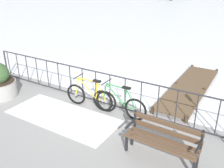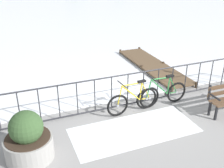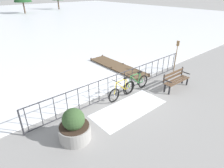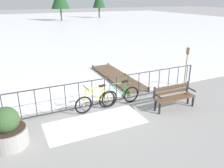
# 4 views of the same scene
# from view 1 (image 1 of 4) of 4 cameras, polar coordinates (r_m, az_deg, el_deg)

# --- Properties ---
(ground_plane) EXTENTS (160.00, 160.00, 0.00)m
(ground_plane) POSITION_cam_1_polar(r_m,az_deg,el_deg) (7.87, -2.04, -4.67)
(ground_plane) COLOR gray
(snow_patch) EXTENTS (3.30, 1.42, 0.01)m
(snow_patch) POSITION_cam_1_polar(r_m,az_deg,el_deg) (7.38, -11.18, -7.18)
(snow_patch) COLOR white
(snow_patch) RESTS_ON ground
(railing_fence) EXTENTS (9.06, 0.06, 1.07)m
(railing_fence) POSITION_cam_1_polar(r_m,az_deg,el_deg) (7.62, -2.10, -0.96)
(railing_fence) COLOR #2D2D33
(railing_fence) RESTS_ON ground
(bicycle_near_railing) EXTENTS (1.71, 0.52, 0.97)m
(bicycle_near_railing) POSITION_cam_1_polar(r_m,az_deg,el_deg) (7.56, -4.83, -2.87)
(bicycle_near_railing) COLOR black
(bicycle_near_railing) RESTS_ON ground
(bicycle_second) EXTENTS (1.71, 0.52, 0.97)m
(bicycle_second) POSITION_cam_1_polar(r_m,az_deg,el_deg) (7.13, 1.56, -4.52)
(bicycle_second) COLOR black
(bicycle_second) RESTS_ON ground
(park_bench) EXTENTS (1.61, 0.52, 0.89)m
(park_bench) POSITION_cam_1_polar(r_m,az_deg,el_deg) (5.63, 11.48, -11.80)
(park_bench) COLOR brown
(park_bench) RESTS_ON ground
(wooden_dock) EXTENTS (1.10, 4.40, 0.20)m
(wooden_dock) POSITION_cam_1_polar(r_m,az_deg,el_deg) (9.16, 17.21, -0.70)
(wooden_dock) COLOR brown
(wooden_dock) RESTS_ON ground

